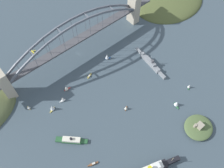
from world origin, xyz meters
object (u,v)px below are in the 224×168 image
Objects in this scene: seaplane_taxiing_near_bridge at (33,52)px; small_boat_6 at (29,107)px; small_boat_0 at (126,108)px; small_boat_10 at (189,86)px; small_boat_7 at (63,99)px; small_boat_5 at (177,104)px; small_boat_8 at (52,108)px; small_boat_9 at (93,164)px; small_boat_3 at (107,57)px; harbor_arch_bridge at (76,41)px; harbor_ferry_steamer at (71,140)px; fort_island_mid_harbor at (198,127)px; naval_cruiser at (150,63)px; small_boat_2 at (89,76)px; small_boat_1 at (66,88)px.

small_boat_6 is at bearing 56.79° from seaplane_taxiing_near_bridge.
small_boat_0 is 94.52m from small_boat_10.
small_boat_7 is at bearing 83.17° from seaplane_taxiing_near_bridge.
small_boat_5 is 163.46m from small_boat_8.
small_boat_8 is 0.83× the size of small_boat_9.
small_boat_3 is 157.21m from small_boat_9.
small_boat_3 is 122.13m from small_boat_5.
small_boat_8 is (82.09, 55.53, -23.19)m from harbor_arch_bridge.
harbor_ferry_steamer is at bearing -85.47° from small_boat_9.
small_boat_10 is (-163.12, 93.44, -1.45)m from small_boat_8.
small_boat_7 is (110.74, -102.87, -0.38)m from small_boat_5.
small_boat_10 is (-34.39, -7.29, -0.94)m from small_boat_5.
fort_island_mid_harbor reaches higher than small_boat_9.
naval_cruiser is 6.56× the size of small_boat_5.
naval_cruiser is at bearing -172.06° from harbor_ferry_steamer.
fort_island_mid_harbor is at bearing 145.76° from harbor_ferry_steamer.
naval_cruiser is 9.90× the size of small_boat_6.
small_boat_0 is at bearing 22.71° from naval_cruiser.
small_boat_3 is 1.58× the size of small_boat_6.
small_boat_7 is (12.01, 100.23, 1.96)m from seaplane_taxiing_near_bridge.
small_boat_5 is at bearing 141.26° from small_boat_6.
small_boat_2 is at bearing 73.79° from harbor_arch_bridge.
small_boat_8 is (69.25, 11.36, 4.18)m from small_boat_2.
small_boat_9 is (2.67, 90.47, -4.03)m from small_boat_8.
small_boat_0 is at bearing 131.12° from small_boat_7.
small_boat_5 is at bearing 141.96° from small_boat_8.
harbor_arch_bridge is 26.77× the size of small_boat_3.
small_boat_1 is 0.87× the size of small_boat_3.
small_boat_0 is (77.92, 32.60, 0.11)m from naval_cruiser.
small_boat_6 is at bearing -16.10° from naval_cruiser.
small_boat_0 reaches higher than small_boat_9.
small_boat_1 is (50.61, 41.88, -24.11)m from harbor_arch_bridge.
small_boat_8 is at bearing 23.44° from small_boat_1.
seaplane_taxiing_near_bridge is 195.58m from small_boat_9.
small_boat_9 is (111.94, 110.31, -4.06)m from small_boat_3.
small_boat_0 is 0.81× the size of small_boat_7.
small_boat_10 is (-145.13, 95.58, -0.56)m from small_boat_7.
small_boat_2 is (4.73, -73.36, -2.57)m from small_boat_0.
naval_cruiser reaches higher than fort_island_mid_harbor.
small_boat_5 is 1.37× the size of small_boat_10.
small_boat_1 is at bearing -39.13° from small_boat_10.
naval_cruiser is 154.73m from small_boat_8.
small_boat_6 is (148.23, -161.53, -0.18)m from fort_island_mid_harbor.
small_boat_0 is (-79.75, 10.63, 0.73)m from harbor_ferry_steamer.
small_boat_1 reaches higher than harbor_ferry_steamer.
seaplane_taxiing_near_bridge reaches higher than small_boat_9.
fort_island_mid_harbor is 3.99× the size of small_boat_1.
harbor_arch_bridge is at bearing -93.95° from small_boat_0.
seaplane_taxiing_near_bridge is 1.35× the size of small_boat_10.
small_boat_7 is (13.49, 11.51, 0.02)m from small_boat_1.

